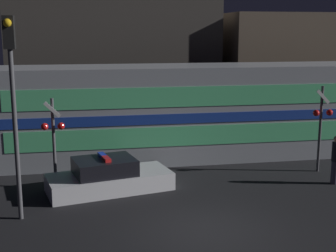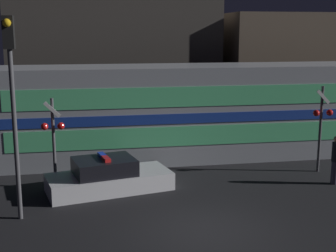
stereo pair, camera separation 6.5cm
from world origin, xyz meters
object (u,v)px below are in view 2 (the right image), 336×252
(crossing_signal_near, at_px, (321,122))
(traffic_light_corner, at_px, (12,84))
(train, at_px, (214,111))
(police_car, at_px, (108,177))
(pedestrian, at_px, (335,159))

(crossing_signal_near, relative_size, traffic_light_corner, 0.58)
(crossing_signal_near, distance_m, traffic_light_corner, 11.49)
(train, height_order, crossing_signal_near, train)
(train, height_order, traffic_light_corner, traffic_light_corner)
(crossing_signal_near, xyz_separation_m, traffic_light_corner, (-10.96, -2.84, 1.97))
(train, relative_size, police_car, 4.05)
(police_car, bearing_deg, crossing_signal_near, -7.35)
(train, height_order, pedestrian, train)
(police_car, distance_m, crossing_signal_near, 8.45)
(pedestrian, relative_size, crossing_signal_near, 0.53)
(crossing_signal_near, bearing_deg, train, 136.58)
(train, bearing_deg, crossing_signal_near, -43.42)
(train, height_order, police_car, train)
(pedestrian, distance_m, crossing_signal_near, 1.86)
(pedestrian, distance_m, traffic_light_corner, 11.30)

